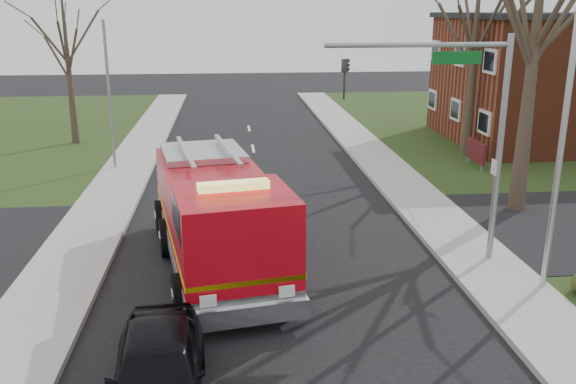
{
  "coord_description": "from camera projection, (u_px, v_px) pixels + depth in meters",
  "views": [
    {
      "loc": [
        -1.31,
        -15.07,
        7.44
      ],
      "look_at": [
        0.46,
        2.9,
        2.0
      ],
      "focal_mm": 38.0,
      "sensor_mm": 36.0,
      "label": 1
    }
  ],
  "objects": [
    {
      "name": "ground",
      "position": [
        282.0,
        293.0,
        16.63
      ],
      "size": [
        120.0,
        120.0,
        0.0
      ],
      "primitive_type": "plane",
      "color": "black",
      "rests_on": "ground"
    },
    {
      "name": "sidewalk_right",
      "position": [
        500.0,
        281.0,
        17.19
      ],
      "size": [
        2.4,
        80.0,
        0.15
      ],
      "primitive_type": "cube",
      "color": "#979792",
      "rests_on": "ground"
    },
    {
      "name": "sidewalk_left",
      "position": [
        47.0,
        301.0,
        16.03
      ],
      "size": [
        2.4,
        80.0,
        0.15
      ],
      "primitive_type": "cube",
      "color": "#979792",
      "rests_on": "ground"
    },
    {
      "name": "health_center_sign",
      "position": [
        476.0,
        151.0,
        29.28
      ],
      "size": [
        0.12,
        2.0,
        1.4
      ],
      "color": "#53131A",
      "rests_on": "ground"
    },
    {
      "name": "bare_tree_near",
      "position": [
        538.0,
        10.0,
        21.11
      ],
      "size": [
        6.0,
        6.0,
        12.0
      ],
      "color": "#34271F",
      "rests_on": "ground"
    },
    {
      "name": "bare_tree_far",
      "position": [
        476.0,
        29.0,
        30.09
      ],
      "size": [
        5.25,
        5.25,
        10.5
      ],
      "color": "#34271F",
      "rests_on": "ground"
    },
    {
      "name": "bare_tree_left",
      "position": [
        66.0,
        45.0,
        33.15
      ],
      "size": [
        4.5,
        4.5,
        9.0
      ],
      "color": "#34271F",
      "rests_on": "ground"
    },
    {
      "name": "traffic_signal_mast",
      "position": [
        460.0,
        110.0,
        17.19
      ],
      "size": [
        5.29,
        0.18,
        6.8
      ],
      "color": "gray",
      "rests_on": "ground"
    },
    {
      "name": "streetlight_pole",
      "position": [
        562.0,
        127.0,
        15.51
      ],
      "size": [
        1.48,
        0.16,
        8.4
      ],
      "color": "#B7BABF",
      "rests_on": "ground"
    },
    {
      "name": "utility_pole_far",
      "position": [
        109.0,
        97.0,
        28.32
      ],
      "size": [
        0.14,
        0.14,
        7.0
      ],
      "primitive_type": "cylinder",
      "color": "gray",
      "rests_on": "ground"
    },
    {
      "name": "fire_engine",
      "position": [
        218.0,
        220.0,
        17.75
      ],
      "size": [
        4.45,
        8.87,
        3.42
      ],
      "rotation": [
        0.0,
        0.0,
        0.17
      ],
      "color": "#B60814",
      "rests_on": "ground"
    },
    {
      "name": "parked_car_maroon",
      "position": [
        158.0,
        371.0,
        11.69
      ],
      "size": [
        2.04,
        4.59,
        1.53
      ],
      "primitive_type": "imported",
      "rotation": [
        0.0,
        0.0,
        0.05
      ],
      "color": "black",
      "rests_on": "ground"
    }
  ]
}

